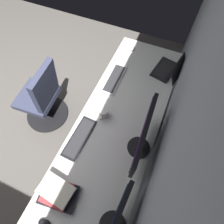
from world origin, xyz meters
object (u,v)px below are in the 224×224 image
keyboard_spare (79,138)px  coffee_mug (103,114)px  monitor_primary (142,137)px  keyboard_main (114,79)px  laptop_leftmost (170,69)px  book_stack_near (58,192)px  mouse_spare (130,48)px  mouse_main (45,224)px  drawer_pedestal (124,126)px  office_chair (43,99)px

keyboard_spare → coffee_mug: 0.31m
monitor_primary → keyboard_main: size_ratio=1.37×
laptop_leftmost → keyboard_main: bearing=-57.4°
book_stack_near → keyboard_spare: bearing=-171.8°
mouse_spare → book_stack_near: book_stack_near is taller
monitor_primary → laptop_leftmost: bearing=178.3°
keyboard_spare → coffee_mug: size_ratio=3.58×
laptop_leftmost → book_stack_near: bearing=-17.3°
monitor_primary → keyboard_spare: 0.59m
keyboard_spare → mouse_main: mouse_main is taller
drawer_pedestal → book_stack_near: (0.91, -0.22, 0.43)m
drawer_pedestal → laptop_leftmost: size_ratio=1.85×
mouse_main → drawer_pedestal: bearing=169.7°
laptop_leftmost → office_chair: office_chair is taller
mouse_main → mouse_spare: 1.93m
book_stack_near → coffee_mug: size_ratio=2.64×
monitor_primary → coffee_mug: 0.49m
monitor_primary → keyboard_main: bearing=-141.8°
mouse_spare → keyboard_spare: bearing=-1.4°
book_stack_near → coffee_mug: bearing=176.8°
keyboard_main → mouse_spare: size_ratio=4.05×
keyboard_spare → office_chair: office_chair is taller
mouse_main → coffee_mug: bearing=178.5°
laptop_leftmost → coffee_mug: 0.90m
keyboard_main → laptop_leftmost: bearing=122.6°
mouse_spare → coffee_mug: size_ratio=0.88×
monitor_primary → keyboard_main: (-0.62, -0.49, -0.25)m
keyboard_main → mouse_spare: mouse_spare is taller
mouse_spare → book_stack_near: bearing=1.3°
monitor_primary → coffee_mug: bearing=-111.9°
keyboard_main → mouse_spare: bearing=-179.9°
mouse_spare → book_stack_near: 1.71m
book_stack_near → office_chair: office_chair is taller
mouse_spare → office_chair: 1.20m
coffee_mug → office_chair: 0.90m
mouse_main → coffee_mug: 0.98m
coffee_mug → laptop_leftmost: bearing=150.9°
drawer_pedestal → mouse_main: bearing=-10.3°
drawer_pedestal → keyboard_spare: (0.44, -0.29, 0.39)m
monitor_primary → mouse_spare: (-1.11, -0.49, -0.25)m
keyboard_main → keyboard_spare: same height
mouse_main → mouse_spare: same height
monitor_primary → book_stack_near: 0.77m
keyboard_main → book_stack_near: book_stack_near is taller
keyboard_spare → book_stack_near: size_ratio=1.36×
keyboard_spare → office_chair: size_ratio=0.44×
keyboard_spare → mouse_spare: mouse_spare is taller
drawer_pedestal → coffee_mug: coffee_mug is taller
book_stack_near → mouse_spare: bearing=-178.7°
monitor_primary → book_stack_near: (0.59, -0.45, -0.21)m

